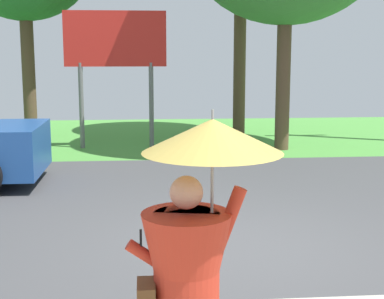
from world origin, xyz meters
TOP-DOWN VIEW (x-y plane):
  - ground_plane at (0.00, 2.95)m, footprint 40.00×22.00m
  - monk_pedestrian at (-0.82, -3.46)m, footprint 1.03×0.92m
  - roadside_billboard at (-1.79, 7.86)m, footprint 2.60×0.12m

SIDE VIEW (x-z plane):
  - ground_plane at x=0.00m, z-range -0.15..0.05m
  - monk_pedestrian at x=-0.82m, z-range 0.00..2.13m
  - roadside_billboard at x=-1.79m, z-range 0.80..4.30m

